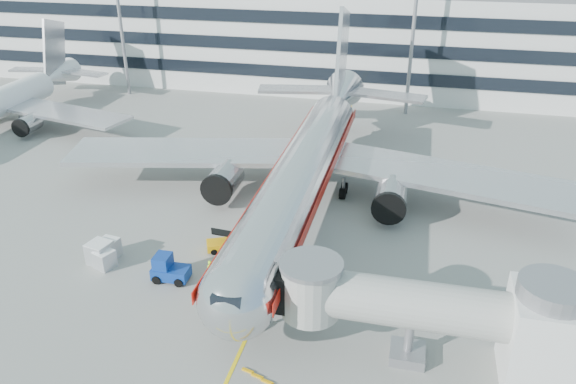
% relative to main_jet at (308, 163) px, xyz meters
% --- Properties ---
extents(ground, '(180.00, 180.00, 0.00)m').
position_rel_main_jet_xyz_m(ground, '(0.00, -11.72, -4.23)').
color(ground, gray).
rests_on(ground, ground).
extents(lead_in_line, '(0.25, 70.00, 0.01)m').
position_rel_main_jet_xyz_m(lead_in_line, '(0.00, -1.72, -4.23)').
color(lead_in_line, yellow).
rests_on(lead_in_line, ground).
extents(main_jet, '(50.95, 48.70, 16.06)m').
position_rel_main_jet_xyz_m(main_jet, '(0.00, 0.00, 0.00)').
color(main_jet, silver).
rests_on(main_jet, ground).
extents(jet_bridge, '(17.80, 4.50, 7.00)m').
position_rel_main_jet_xyz_m(jet_bridge, '(12.18, -19.72, -0.36)').
color(jet_bridge, silver).
rests_on(jet_bridge, ground).
extents(terminal, '(150.00, 24.25, 15.60)m').
position_rel_main_jet_xyz_m(terminal, '(0.00, 46.23, 3.57)').
color(terminal, silver).
rests_on(terminal, ground).
extents(light_mast_centre, '(2.40, 1.20, 25.45)m').
position_rel_main_jet_xyz_m(light_mast_centre, '(8.00, 30.28, 10.64)').
color(light_mast_centre, gray).
rests_on(light_mast_centre, ground).
extents(belt_loader, '(4.14, 2.89, 1.97)m').
position_rel_main_jet_xyz_m(belt_loader, '(-4.61, -9.94, -3.68)').
color(belt_loader, '#E39E09').
rests_on(belt_loader, ground).
extents(baggage_tug, '(2.84, 1.86, 2.10)m').
position_rel_main_jet_xyz_m(baggage_tug, '(-7.79, -15.21, -3.32)').
color(baggage_tug, navy).
rests_on(baggage_tug, ground).
extents(cargo_container_left, '(1.78, 1.78, 1.47)m').
position_rel_main_jet_xyz_m(cargo_container_left, '(-13.45, -14.84, -3.50)').
color(cargo_container_left, silver).
rests_on(cargo_container_left, ground).
extents(cargo_container_right, '(1.69, 1.69, 1.60)m').
position_rel_main_jet_xyz_m(cargo_container_right, '(-13.90, -13.39, -3.43)').
color(cargo_container_right, silver).
rests_on(cargo_container_right, ground).
extents(cargo_container_front, '(2.03, 2.03, 1.81)m').
position_rel_main_jet_xyz_m(cargo_container_front, '(-14.17, -14.29, -3.32)').
color(cargo_container_front, silver).
rests_on(cargo_container_front, ground).
extents(ramp_worker, '(0.74, 0.68, 1.71)m').
position_rel_main_jet_xyz_m(ramp_worker, '(-4.59, -14.58, -3.38)').
color(ramp_worker, '#B6F91A').
rests_on(ramp_worker, ground).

